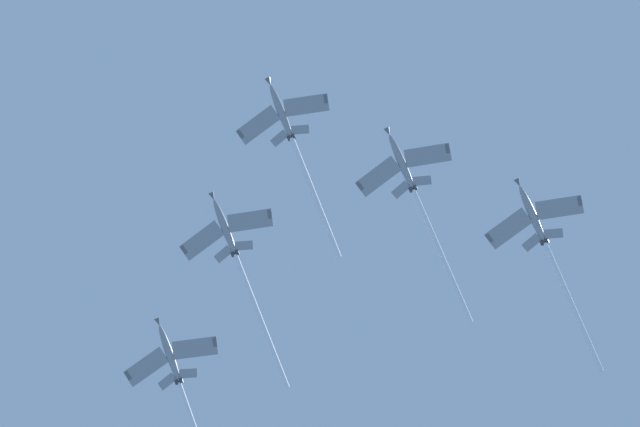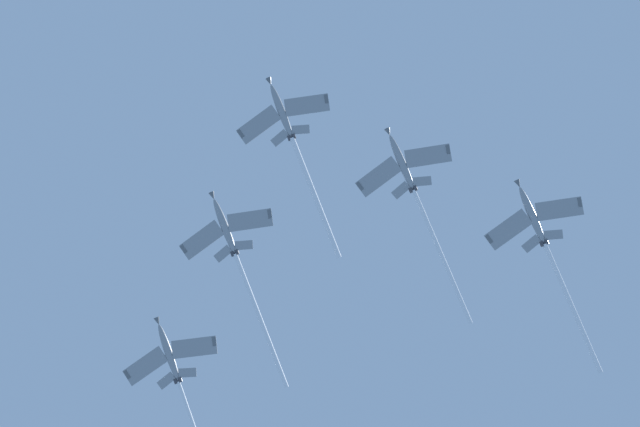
# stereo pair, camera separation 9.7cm
# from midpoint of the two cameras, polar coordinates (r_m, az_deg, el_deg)

# --- Properties ---
(jet_lead) EXTENTS (36.22, 21.72, 10.21)m
(jet_lead) POSITION_cam_midpoint_polar(r_m,az_deg,el_deg) (167.80, -1.79, 4.78)
(jet_lead) COLOR gray
(jet_left_wing) EXTENTS (38.23, 21.94, 10.66)m
(jet_left_wing) POSITION_cam_midpoint_polar(r_m,az_deg,el_deg) (163.93, 6.48, 1.53)
(jet_left_wing) COLOR gray
(jet_right_wing) EXTENTS (38.41, 22.33, 10.18)m
(jet_right_wing) POSITION_cam_midpoint_polar(r_m,az_deg,el_deg) (166.78, -5.80, -3.00)
(jet_right_wing) COLOR gray
(jet_left_outer) EXTENTS (36.76, 21.64, 9.71)m
(jet_left_outer) POSITION_cam_midpoint_polar(r_m,az_deg,el_deg) (165.65, 15.27, -2.21)
(jet_left_outer) COLOR gray
(jet_right_outer) EXTENTS (37.63, 22.60, 10.64)m
(jet_right_outer) POSITION_cam_midpoint_polar(r_m,az_deg,el_deg) (170.05, -9.88, -10.94)
(jet_right_outer) COLOR gray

